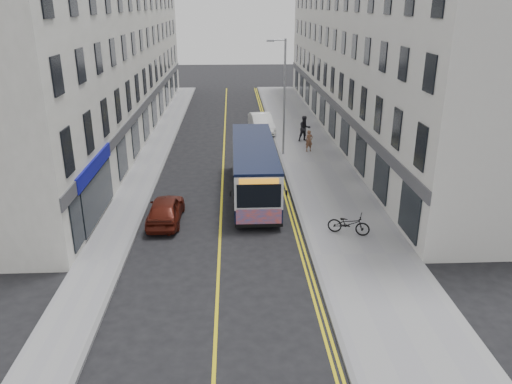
{
  "coord_description": "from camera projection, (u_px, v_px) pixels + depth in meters",
  "views": [
    {
      "loc": [
        0.67,
        -20.03,
        10.2
      ],
      "look_at": [
        1.76,
        2.55,
        1.6
      ],
      "focal_mm": 35.0,
      "sensor_mm": 36.0,
      "label": 1
    }
  ],
  "objects": [
    {
      "name": "car_white",
      "position": [
        261.0,
        123.0,
        41.58
      ],
      "size": [
        2.16,
        4.88,
        1.56
      ],
      "primitive_type": "imported",
      "rotation": [
        0.0,
        0.0,
        0.11
      ],
      "color": "white",
      "rests_on": "ground"
    },
    {
      "name": "city_bus",
      "position": [
        254.0,
        168.0,
        27.74
      ],
      "size": [
        2.36,
        10.07,
        2.92
      ],
      "color": "black",
      "rests_on": "ground"
    },
    {
      "name": "ground",
      "position": [
        220.0,
        246.0,
        22.3
      ],
      "size": [
        140.0,
        140.0,
        0.0
      ],
      "primitive_type": "plane",
      "color": "black",
      "rests_on": "ground"
    },
    {
      "name": "pavement_west",
      "position": [
        148.0,
        165.0,
        33.25
      ],
      "size": [
        2.0,
        64.0,
        0.12
      ],
      "primitive_type": "cube",
      "color": "gray",
      "rests_on": "ground"
    },
    {
      "name": "pavement_east",
      "position": [
        316.0,
        163.0,
        33.76
      ],
      "size": [
        4.5,
        64.0,
        0.12
      ],
      "primitive_type": "cube",
      "color": "gray",
      "rests_on": "ground"
    },
    {
      "name": "terrace_west",
      "position": [
        108.0,
        53.0,
        39.18
      ],
      "size": [
        6.0,
        46.0,
        13.0
      ],
      "primitive_type": "cube",
      "color": "white",
      "rests_on": "ground"
    },
    {
      "name": "car_maroon",
      "position": [
        165.0,
        209.0,
        24.53
      ],
      "size": [
        1.66,
        3.99,
        1.35
      ],
      "primitive_type": "imported",
      "rotation": [
        0.0,
        0.0,
        3.12
      ],
      "color": "#55170E",
      "rests_on": "ground"
    },
    {
      "name": "pedestrian_far",
      "position": [
        305.0,
        129.0,
        38.45
      ],
      "size": [
        1.1,
        0.95,
        1.96
      ],
      "primitive_type": "imported",
      "rotation": [
        0.0,
        0.0,
        0.24
      ],
      "color": "black",
      "rests_on": "pavement_east"
    },
    {
      "name": "road_dbl_yellow_inner",
      "position": [
        276.0,
        164.0,
        33.66
      ],
      "size": [
        0.1,
        64.0,
        0.01
      ],
      "primitive_type": "cube",
      "color": "yellow",
      "rests_on": "ground"
    },
    {
      "name": "road_dbl_yellow_outer",
      "position": [
        279.0,
        164.0,
        33.67
      ],
      "size": [
        0.1,
        64.0,
        0.01
      ],
      "primitive_type": "cube",
      "color": "yellow",
      "rests_on": "ground"
    },
    {
      "name": "terrace_east",
      "position": [
        366.0,
        52.0,
        40.1
      ],
      "size": [
        6.0,
        46.0,
        13.0
      ],
      "primitive_type": "cube",
      "color": "silver",
      "rests_on": "ground"
    },
    {
      "name": "road_centre_line",
      "position": [
        223.0,
        165.0,
        33.5
      ],
      "size": [
        0.12,
        64.0,
        0.01
      ],
      "primitive_type": "cube",
      "color": "yellow",
      "rests_on": "ground"
    },
    {
      "name": "streetlamp",
      "position": [
        283.0,
        94.0,
        33.99
      ],
      "size": [
        1.32,
        0.18,
        8.0
      ],
      "color": "#94969C",
      "rests_on": "ground"
    },
    {
      "name": "bicycle",
      "position": [
        349.0,
        224.0,
        23.05
      ],
      "size": [
        2.07,
        1.33,
        1.03
      ],
      "primitive_type": "imported",
      "rotation": [
        0.0,
        0.0,
        1.21
      ],
      "color": "black",
      "rests_on": "pavement_east"
    },
    {
      "name": "pedestrian_near",
      "position": [
        309.0,
        141.0,
        35.84
      ],
      "size": [
        0.65,
        0.53,
        1.55
      ],
      "primitive_type": "imported",
      "rotation": [
        0.0,
        0.0,
        0.31
      ],
      "color": "brown",
      "rests_on": "pavement_east"
    },
    {
      "name": "kerb_east",
      "position": [
        282.0,
        163.0,
        33.65
      ],
      "size": [
        0.18,
        64.0,
        0.13
      ],
      "primitive_type": "cube",
      "color": "slate",
      "rests_on": "ground"
    },
    {
      "name": "kerb_west",
      "position": [
        163.0,
        165.0,
        33.3
      ],
      "size": [
        0.18,
        64.0,
        0.13
      ],
      "primitive_type": "cube",
      "color": "slate",
      "rests_on": "ground"
    }
  ]
}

